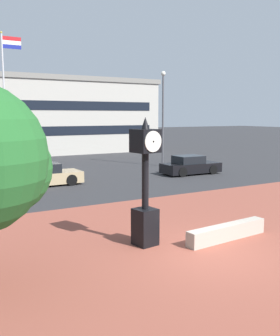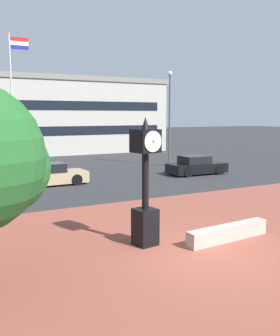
{
  "view_description": "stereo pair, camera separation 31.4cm",
  "coord_description": "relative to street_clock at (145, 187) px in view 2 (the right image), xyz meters",
  "views": [
    {
      "loc": [
        -7.16,
        -8.36,
        4.02
      ],
      "look_at": [
        -1.44,
        1.6,
        2.44
      ],
      "focal_mm": 41.18,
      "sensor_mm": 36.0,
      "label": 1
    },
    {
      "loc": [
        -6.89,
        -8.51,
        4.02
      ],
      "look_at": [
        -1.44,
        1.6,
        2.44
      ],
      "focal_mm": 41.18,
      "sensor_mm": 36.0,
      "label": 2
    }
  ],
  "objects": [
    {
      "name": "ground_plane",
      "position": [
        1.25,
        -1.61,
        -1.83
      ],
      "size": [
        200.0,
        200.0,
        0.0
      ],
      "primitive_type": "plane",
      "color": "#2D2D30"
    },
    {
      "name": "plaza_brick_paving",
      "position": [
        1.25,
        0.07,
        -1.82
      ],
      "size": [
        44.0,
        11.37,
        0.01
      ],
      "primitive_type": "cube",
      "color": "brown",
      "rests_on": "ground"
    },
    {
      "name": "planter_wall",
      "position": [
        2.57,
        -0.89,
        -1.58
      ],
      "size": [
        3.22,
        0.64,
        0.5
      ],
      "primitive_type": "cube",
      "rotation": [
        0.0,
        0.0,
        0.08
      ],
      "color": "#ADA393",
      "rests_on": "ground"
    },
    {
      "name": "street_clock",
      "position": [
        0.0,
        0.0,
        0.0
      ],
      "size": [
        0.8,
        0.85,
        3.96
      ],
      "rotation": [
        0.0,
        0.0,
        0.15
      ],
      "color": "black",
      "rests_on": "ground"
    },
    {
      "name": "car_street_far",
      "position": [
        10.12,
        11.0,
        -1.26
      ],
      "size": [
        4.1,
        1.94,
        1.28
      ],
      "rotation": [
        0.0,
        0.0,
        4.68
      ],
      "color": "black",
      "rests_on": "ground"
    },
    {
      "name": "car_street_distant",
      "position": [
        0.23,
        11.68,
        -1.26
      ],
      "size": [
        4.04,
        1.86,
        1.28
      ],
      "rotation": [
        0.0,
        0.0,
        4.73
      ],
      "color": "tan",
      "rests_on": "ground"
    },
    {
      "name": "flagpole_secondary",
      "position": [
        -0.53,
        17.92,
        3.59
      ],
      "size": [
        1.35,
        0.14,
        9.59
      ],
      "color": "silver",
      "rests_on": "ground"
    },
    {
      "name": "civic_building",
      "position": [
        5.78,
        33.37,
        2.15
      ],
      "size": [
        24.26,
        13.15,
        7.93
      ],
      "color": "#B2ADA3",
      "rests_on": "ground"
    },
    {
      "name": "street_lamp_post",
      "position": [
        10.78,
        15.48,
        2.62
      ],
      "size": [
        0.36,
        0.36,
        7.38
      ],
      "color": "#4C4C51",
      "rests_on": "ground"
    }
  ]
}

